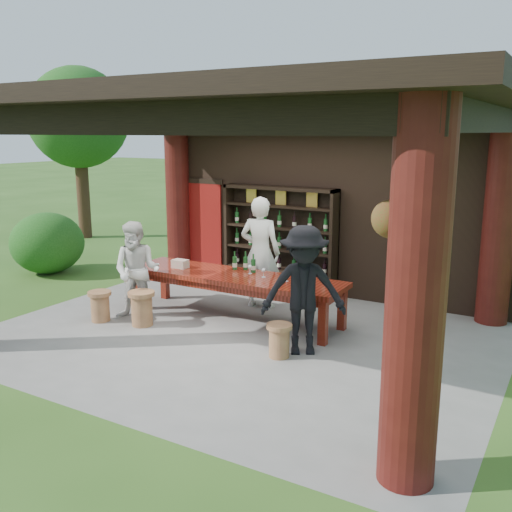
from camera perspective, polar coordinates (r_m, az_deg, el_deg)
The scene contains 14 objects.
ground at distance 8.71m, azimuth -1.33°, elevation -7.90°, with size 90.00×90.00×0.00m, color #2D5119.
pavilion at distance 8.59m, azimuth 0.02°, elevation 6.44°, with size 7.50×6.00×3.60m.
wine_shelf at distance 10.83m, azimuth 2.34°, elevation 1.68°, with size 2.29×0.35×2.01m.
tasting_table at distance 9.27m, azimuth -2.21°, elevation -2.52°, with size 3.71×0.98×0.75m.
stool_near_left at distance 9.22m, azimuth -11.35°, elevation -5.07°, with size 0.42×0.42×0.55m.
stool_near_right at distance 7.83m, azimuth 2.34°, elevation -8.36°, with size 0.35×0.35×0.47m.
stool_far_left at distance 9.59m, azimuth -15.32°, elevation -4.78°, with size 0.38×0.38×0.50m.
host at distance 9.84m, azimuth 0.43°, elevation 0.36°, with size 0.71×0.46×1.94m, color white.
guest_woman at distance 9.42m, azimuth -11.82°, elevation -1.47°, with size 0.78×0.61×1.61m, color silver.
guest_man at distance 7.79m, azimuth 4.79°, elevation -3.46°, with size 1.16×0.67×1.79m, color black.
table_bottles at distance 9.45m, azimuth -1.16°, elevation -0.55°, with size 0.45×0.18×0.31m.
table_glasses at distance 8.93m, azimuth 1.78°, elevation -1.84°, with size 1.00×0.26×0.15m.
napkin_basket at distance 9.75m, azimuth -7.59°, elevation -0.77°, with size 0.26×0.18×0.14m, color #BF6672.
shrubs at distance 8.84m, azimuth 23.91°, elevation -4.92°, with size 17.35×7.76×1.36m.
Camera 1 is at (4.28, -6.97, 3.01)m, focal length 40.00 mm.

